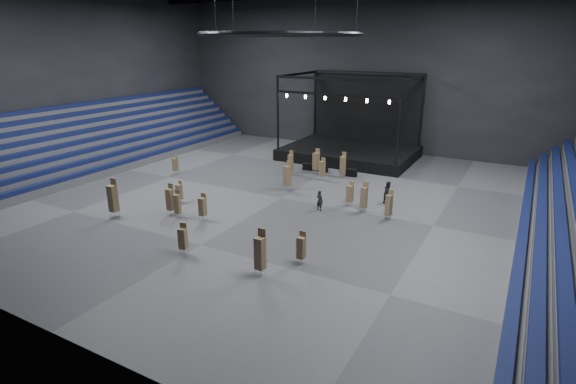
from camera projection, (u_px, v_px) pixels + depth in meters
The scene contains 29 objects.
floor at pixel (281, 198), 37.72m from camera, with size 50.00×50.00×0.00m, color #4D4D4F.
wall_back at pixel (370, 73), 52.29m from camera, with size 50.00×0.20×18.00m, color black.
wall_front at pixel (13, 136), 17.41m from camera, with size 50.00×0.20×18.00m, color black.
wall_left at pixel (70, 77), 46.28m from camera, with size 0.20×42.00×18.00m, color black.
bleachers_left at pixel (94, 148), 47.65m from camera, with size 7.20×40.00×6.40m.
stage at pixel (352, 144), 50.74m from camera, with size 14.00×10.00×9.20m.
truss_ring at pixel (280, 34), 33.57m from camera, with size 12.30×12.30×5.15m.
flight_case_left at pixel (308, 167), 45.83m from camera, with size 1.04×0.52×0.70m, color black.
flight_case_mid at pixel (321, 167), 45.25m from camera, with size 1.33×0.66×0.89m, color black.
flight_case_right at pixel (351, 173), 43.66m from camera, with size 1.09×0.55×0.73m, color black.
chair_stack_0 at pixel (287, 175), 39.33m from camera, with size 0.65×0.65×2.61m.
chair_stack_1 at pixel (175, 164), 44.13m from camera, with size 0.55×0.55×1.92m.
chair_stack_2 at pixel (301, 247), 26.26m from camera, with size 0.44×0.44×2.02m.
chair_stack_3 at pixel (203, 206), 32.71m from camera, with size 0.46×0.46×2.04m.
chair_stack_4 at pixel (260, 252), 24.80m from camera, with size 0.52×0.52×2.79m.
chair_stack_5 at pixel (343, 165), 42.93m from camera, with size 0.49×0.49×2.52m.
chair_stack_6 at pixel (316, 161), 44.21m from camera, with size 0.64×0.64×2.53m.
chair_stack_7 at pixel (177, 203), 33.20m from camera, with size 0.52×0.52×2.15m.
chair_stack_8 at pixel (113, 198), 33.17m from camera, with size 0.56×0.56×2.97m.
chair_stack_9 at pixel (170, 199), 33.75m from camera, with size 0.48×0.48×2.42m.
chair_stack_10 at pixel (364, 197), 34.20m from camera, with size 0.50×0.50×2.41m.
chair_stack_11 at pixel (389, 204), 32.84m from camera, with size 0.52×0.52×2.26m.
chair_stack_12 at pixel (179, 191), 36.20m from camera, with size 0.47×0.47×1.88m.
chair_stack_13 at pixel (350, 193), 35.60m from camera, with size 0.55×0.55×2.01m.
chair_stack_14 at pixel (183, 238), 27.47m from camera, with size 0.56×0.56×2.01m.
chair_stack_15 at pixel (322, 168), 42.22m from camera, with size 0.54×0.54×2.17m.
chair_stack_16 at pixel (291, 162), 44.09m from camera, with size 0.43×0.43×2.38m.
man_center at pixel (320, 200), 34.70m from camera, with size 0.59×0.39×1.62m, color black.
crew_member at pixel (388, 192), 36.26m from camera, with size 0.88×0.69×1.82m, color black.
Camera 1 is at (17.67, -30.90, 12.49)m, focal length 28.00 mm.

